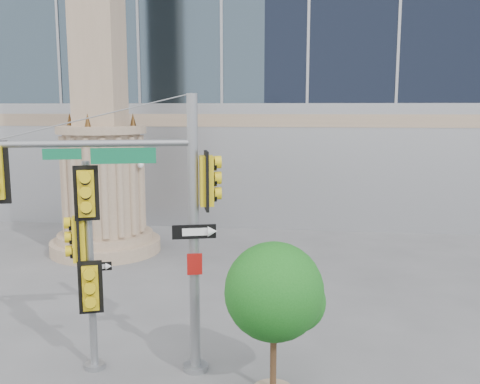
# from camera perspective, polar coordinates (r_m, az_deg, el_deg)

# --- Properties ---
(ground) EXTENTS (120.00, 120.00, 0.00)m
(ground) POSITION_cam_1_polar(r_m,az_deg,el_deg) (12.86, -3.14, -17.84)
(ground) COLOR #545456
(ground) RESTS_ON ground
(monument) EXTENTS (4.40, 4.40, 16.60)m
(monument) POSITION_cam_1_polar(r_m,az_deg,el_deg) (21.85, -14.63, 7.96)
(monument) COLOR gray
(monument) RESTS_ON ground
(main_signal_pole) EXTENTS (4.61, 1.68, 6.09)m
(main_signal_pole) POSITION_cam_1_polar(r_m,az_deg,el_deg) (11.41, -10.52, -1.40)
(main_signal_pole) COLOR slate
(main_signal_pole) RESTS_ON ground
(secondary_signal_pole) EXTENTS (0.88, 0.63, 4.68)m
(secondary_signal_pole) POSITION_cam_1_polar(r_m,az_deg,el_deg) (12.03, -16.02, -6.06)
(secondary_signal_pole) COLOR slate
(secondary_signal_pole) RESTS_ON ground
(street_tree) EXTENTS (2.04, 1.99, 3.18)m
(street_tree) POSITION_cam_1_polar(r_m,az_deg,el_deg) (10.89, 3.85, -10.96)
(street_tree) COLOR gray
(street_tree) RESTS_ON ground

